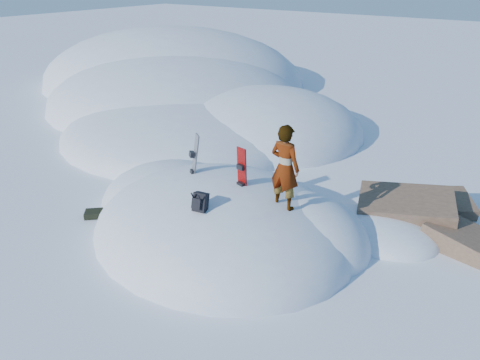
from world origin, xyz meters
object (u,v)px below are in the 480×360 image
Objects in this scene: snowboard_red at (242,178)px; backpack at (200,202)px; person at (285,168)px; snowboard_dark at (194,165)px.

backpack is at bearing -83.64° from snowboard_red.
snowboard_red reaches higher than backpack.
backpack is 0.25× the size of person.
person is (1.33, 1.37, 0.69)m from backpack.
snowboard_dark is 1.97m from backpack.
snowboard_dark is at bearing 123.49° from backpack.
snowboard_dark reaches higher than backpack.
snowboard_red is at bearing 73.62° from backpack.
backpack is 2.03m from person.
snowboard_red is at bearing 37.33° from snowboard_dark.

